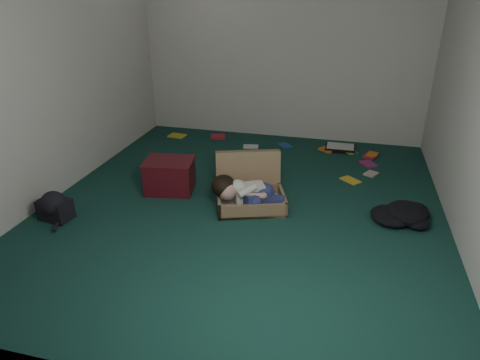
% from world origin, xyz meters
% --- Properties ---
extents(floor, '(4.50, 4.50, 0.00)m').
position_xyz_m(floor, '(0.00, 0.00, 0.00)').
color(floor, '#153E34').
rests_on(floor, ground).
extents(wall_back, '(4.50, 0.00, 4.50)m').
position_xyz_m(wall_back, '(0.00, 2.25, 1.30)').
color(wall_back, silver).
rests_on(wall_back, ground).
extents(wall_front, '(4.50, 0.00, 4.50)m').
position_xyz_m(wall_front, '(0.00, -2.25, 1.30)').
color(wall_front, silver).
rests_on(wall_front, ground).
extents(wall_left, '(0.00, 4.50, 4.50)m').
position_xyz_m(wall_left, '(-2.00, 0.00, 1.30)').
color(wall_left, silver).
rests_on(wall_left, ground).
extents(suitcase, '(0.86, 0.85, 0.50)m').
position_xyz_m(suitcase, '(0.04, 0.08, 0.15)').
color(suitcase, olive).
rests_on(suitcase, floor).
extents(person, '(0.76, 0.39, 0.31)m').
position_xyz_m(person, '(0.05, -0.09, 0.19)').
color(person, silver).
rests_on(person, suitcase).
extents(maroon_bin, '(0.58, 0.49, 0.36)m').
position_xyz_m(maroon_bin, '(-0.86, 0.13, 0.18)').
color(maroon_bin, '#511018').
rests_on(maroon_bin, floor).
extents(backpack, '(0.41, 0.34, 0.22)m').
position_xyz_m(backpack, '(-1.70, -0.73, 0.11)').
color(backpack, black).
rests_on(backpack, floor).
extents(clothing_pile, '(0.58, 0.52, 0.15)m').
position_xyz_m(clothing_pile, '(1.58, 0.10, 0.08)').
color(clothing_pile, black).
rests_on(clothing_pile, floor).
extents(paper_tray, '(0.40, 0.30, 0.06)m').
position_xyz_m(paper_tray, '(0.91, 1.88, 0.03)').
color(paper_tray, black).
rests_on(paper_tray, floor).
extents(book_scatter, '(3.01, 1.31, 0.02)m').
position_xyz_m(book_scatter, '(0.42, 1.60, 0.01)').
color(book_scatter, yellow).
rests_on(book_scatter, floor).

